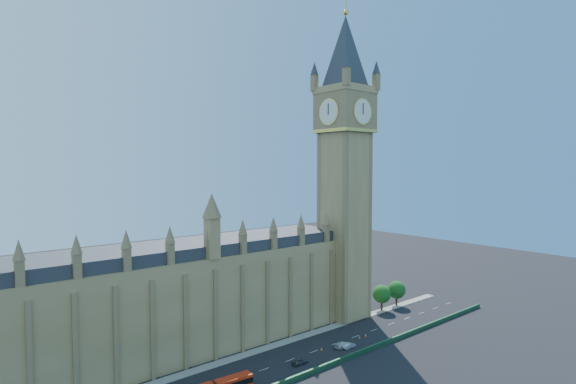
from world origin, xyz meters
TOP-DOWN VIEW (x-y plane):
  - ground at (0.00, 0.00)m, footprint 400.00×400.00m
  - palace_westminster at (-25.00, 22.00)m, footprint 120.00×20.00m
  - elizabeth_tower at (38.00, 13.99)m, footprint 20.59×20.59m
  - bridge_parapet at (0.00, -9.00)m, footprint 160.00×0.60m
  - kerb_north at (0.00, 9.50)m, footprint 160.00×3.00m
  - tree_east_near at (52.22, 10.08)m, footprint 6.00×6.00m
  - tree_east_far at (60.22, 10.08)m, footprint 6.00×6.00m
  - car_grey at (4.26, -3.32)m, footprint 4.34×1.83m
  - car_silver at (20.61, -4.28)m, footprint 4.04×1.46m
  - car_white at (19.67, -3.03)m, footprint 5.25×2.35m
  - cone_a at (27.35, -1.94)m, footprint 0.50×0.50m
  - cone_b at (21.19, -1.83)m, footprint 0.58×0.58m
  - cone_c at (29.94, -1.92)m, footprint 0.62×0.62m
  - cone_d at (14.00, -0.75)m, footprint 0.55×0.55m

SIDE VIEW (x-z plane):
  - ground at x=0.00m, z-range 0.00..0.00m
  - kerb_north at x=0.00m, z-range 0.00..0.16m
  - cone_b at x=21.19m, z-range 0.00..0.71m
  - cone_d at x=14.00m, z-range 0.00..0.73m
  - cone_c at x=29.94m, z-range -0.01..0.78m
  - cone_a at x=27.35m, z-range -0.01..0.79m
  - bridge_parapet at x=0.00m, z-range 0.00..1.20m
  - car_silver at x=20.61m, z-range 0.00..1.33m
  - car_grey at x=4.26m, z-range 0.00..1.46m
  - car_white at x=19.67m, z-range 0.00..1.49m
  - tree_east_near at x=52.22m, z-range 1.39..9.89m
  - tree_east_far at x=60.22m, z-range 1.39..9.89m
  - palace_westminster at x=-25.00m, z-range -0.14..27.86m
  - elizabeth_tower at x=38.00m, z-range 2.06..107.06m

